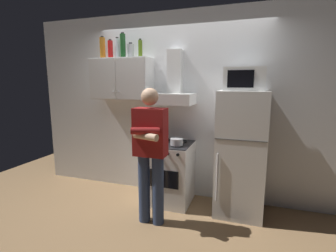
{
  "coord_description": "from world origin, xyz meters",
  "views": [
    {
      "loc": [
        1.0,
        -2.97,
        1.69
      ],
      "look_at": [
        0.0,
        0.0,
        1.15
      ],
      "focal_mm": 26.62,
      "sensor_mm": 36.0,
      "label": 1
    }
  ],
  "objects_px": {
    "stove_oven": "(170,172)",
    "refrigerator": "(241,153)",
    "bottle_canister_steel": "(131,51)",
    "bottle_liquor_amber": "(103,48)",
    "microwave": "(244,79)",
    "person_standing": "(150,151)",
    "range_hood": "(173,90)",
    "bottle_soda_red": "(110,49)",
    "bottle_olive_oil": "(140,49)",
    "upper_cabinet": "(122,79)",
    "cooking_pot": "(177,142)",
    "bottle_wine_green": "(123,46)",
    "bottle_vodka_clear": "(117,48)"
  },
  "relations": [
    {
      "from": "bottle_soda_red",
      "to": "bottle_olive_oil",
      "type": "bearing_deg",
      "value": 8.95
    },
    {
      "from": "stove_oven",
      "to": "bottle_soda_red",
      "type": "xyz_separation_m",
      "value": [
        -0.96,
        0.1,
        1.75
      ]
    },
    {
      "from": "upper_cabinet",
      "to": "range_hood",
      "type": "height_order",
      "value": "range_hood"
    },
    {
      "from": "bottle_wine_green",
      "to": "person_standing",
      "type": "bearing_deg",
      "value": -45.51
    },
    {
      "from": "stove_oven",
      "to": "microwave",
      "type": "relative_size",
      "value": 1.82
    },
    {
      "from": "range_hood",
      "to": "bottle_soda_red",
      "type": "height_order",
      "value": "bottle_soda_red"
    },
    {
      "from": "upper_cabinet",
      "to": "bottle_liquor_amber",
      "type": "bearing_deg",
      "value": 174.91
    },
    {
      "from": "stove_oven",
      "to": "bottle_canister_steel",
      "type": "height_order",
      "value": "bottle_canister_steel"
    },
    {
      "from": "refrigerator",
      "to": "bottle_liquor_amber",
      "type": "relative_size",
      "value": 4.82
    },
    {
      "from": "bottle_soda_red",
      "to": "bottle_canister_steel",
      "type": "xyz_separation_m",
      "value": [
        0.3,
        0.06,
        -0.03
      ]
    },
    {
      "from": "person_standing",
      "to": "bottle_soda_red",
      "type": "distance_m",
      "value": 1.72
    },
    {
      "from": "bottle_liquor_amber",
      "to": "bottle_canister_steel",
      "type": "bearing_deg",
      "value": 0.7
    },
    {
      "from": "range_hood",
      "to": "stove_oven",
      "type": "bearing_deg",
      "value": -90.0
    },
    {
      "from": "upper_cabinet",
      "to": "bottle_olive_oil",
      "type": "bearing_deg",
      "value": 8.56
    },
    {
      "from": "bottle_wine_green",
      "to": "bottle_olive_oil",
      "type": "bearing_deg",
      "value": 11.04
    },
    {
      "from": "stove_oven",
      "to": "refrigerator",
      "type": "xyz_separation_m",
      "value": [
        0.95,
        0.0,
        0.37
      ]
    },
    {
      "from": "upper_cabinet",
      "to": "cooking_pot",
      "type": "bearing_deg",
      "value": -14.73
    },
    {
      "from": "bottle_canister_steel",
      "to": "microwave",
      "type": "bearing_deg",
      "value": -5.01
    },
    {
      "from": "bottle_liquor_amber",
      "to": "bottle_canister_steel",
      "type": "relative_size",
      "value": 1.53
    },
    {
      "from": "person_standing",
      "to": "bottle_olive_oil",
      "type": "relative_size",
      "value": 6.19
    },
    {
      "from": "upper_cabinet",
      "to": "cooking_pot",
      "type": "xyz_separation_m",
      "value": [
        0.93,
        -0.24,
        -0.83
      ]
    },
    {
      "from": "microwave",
      "to": "bottle_olive_oil",
      "type": "distance_m",
      "value": 1.53
    },
    {
      "from": "person_standing",
      "to": "cooking_pot",
      "type": "relative_size",
      "value": 6.04
    },
    {
      "from": "range_hood",
      "to": "person_standing",
      "type": "xyz_separation_m",
      "value": [
        -0.05,
        -0.73,
        -0.7
      ]
    },
    {
      "from": "stove_oven",
      "to": "bottle_olive_oil",
      "type": "height_order",
      "value": "bottle_olive_oil"
    },
    {
      "from": "stove_oven",
      "to": "refrigerator",
      "type": "distance_m",
      "value": 1.02
    },
    {
      "from": "upper_cabinet",
      "to": "bottle_vodka_clear",
      "type": "height_order",
      "value": "bottle_vodka_clear"
    },
    {
      "from": "upper_cabinet",
      "to": "bottle_canister_steel",
      "type": "xyz_separation_m",
      "value": [
        0.14,
        0.03,
        0.4
      ]
    },
    {
      "from": "upper_cabinet",
      "to": "bottle_vodka_clear",
      "type": "distance_m",
      "value": 0.45
    },
    {
      "from": "stove_oven",
      "to": "bottle_olive_oil",
      "type": "xyz_separation_m",
      "value": [
        -0.51,
        0.17,
        1.74
      ]
    },
    {
      "from": "bottle_canister_steel",
      "to": "refrigerator",
      "type": "bearing_deg",
      "value": -5.65
    },
    {
      "from": "cooking_pot",
      "to": "bottle_soda_red",
      "type": "relative_size",
      "value": 1.0
    },
    {
      "from": "range_hood",
      "to": "bottle_wine_green",
      "type": "xyz_separation_m",
      "value": [
        -0.76,
        -0.01,
        0.62
      ]
    },
    {
      "from": "bottle_liquor_amber",
      "to": "stove_oven",
      "type": "bearing_deg",
      "value": -7.81
    },
    {
      "from": "bottle_olive_oil",
      "to": "stove_oven",
      "type": "bearing_deg",
      "value": -18.36
    },
    {
      "from": "microwave",
      "to": "person_standing",
      "type": "bearing_deg",
      "value": -148.0
    },
    {
      "from": "cooking_pot",
      "to": "bottle_canister_steel",
      "type": "relative_size",
      "value": 1.25
    },
    {
      "from": "stove_oven",
      "to": "microwave",
      "type": "xyz_separation_m",
      "value": [
        0.95,
        0.02,
        1.31
      ]
    },
    {
      "from": "person_standing",
      "to": "cooking_pot",
      "type": "height_order",
      "value": "person_standing"
    },
    {
      "from": "bottle_olive_oil",
      "to": "bottle_liquor_amber",
      "type": "height_order",
      "value": "bottle_liquor_amber"
    },
    {
      "from": "bottle_vodka_clear",
      "to": "bottle_wine_green",
      "type": "xyz_separation_m",
      "value": [
        0.1,
        -0.01,
        0.03
      ]
    },
    {
      "from": "stove_oven",
      "to": "bottle_wine_green",
      "type": "bearing_deg",
      "value": 171.08
    },
    {
      "from": "range_hood",
      "to": "refrigerator",
      "type": "relative_size",
      "value": 0.47
    },
    {
      "from": "person_standing",
      "to": "bottle_soda_red",
      "type": "bearing_deg",
      "value": 142.2
    },
    {
      "from": "bottle_vodka_clear",
      "to": "bottle_wine_green",
      "type": "bearing_deg",
      "value": -5.38
    },
    {
      "from": "range_hood",
      "to": "bottle_olive_oil",
      "type": "height_order",
      "value": "bottle_olive_oil"
    },
    {
      "from": "range_hood",
      "to": "bottle_liquor_amber",
      "type": "distance_m",
      "value": 1.28
    },
    {
      "from": "stove_oven",
      "to": "range_hood",
      "type": "height_order",
      "value": "range_hood"
    },
    {
      "from": "bottle_liquor_amber",
      "to": "bottle_vodka_clear",
      "type": "height_order",
      "value": "bottle_liquor_amber"
    },
    {
      "from": "microwave",
      "to": "bottle_canister_steel",
      "type": "relative_size",
      "value": 2.21
    }
  ]
}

